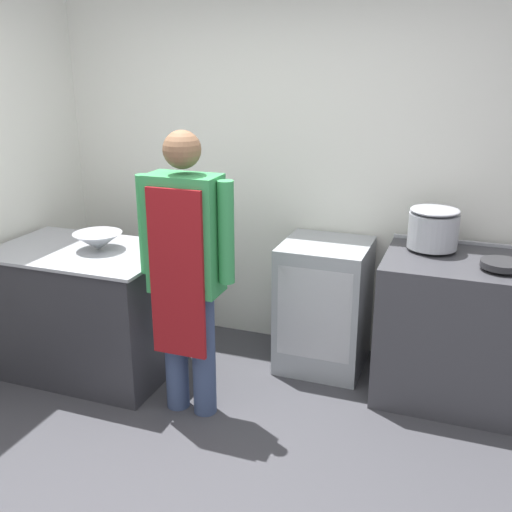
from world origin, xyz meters
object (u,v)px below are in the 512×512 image
at_px(fridge_unit, 324,305).
at_px(saute_pan, 502,264).
at_px(person_cook, 186,262).
at_px(stock_pot, 434,227).
at_px(mixing_bowl, 98,241).
at_px(stove, 458,329).

distance_m(fridge_unit, saute_pan, 1.21).
distance_m(person_cook, stock_pot, 1.56).
bearing_deg(stock_pot, mixing_bowl, -163.62).
bearing_deg(saute_pan, fridge_unit, 167.96).
height_order(stove, person_cook, person_cook).
relative_size(stove, saute_pan, 4.03).
bearing_deg(stock_pot, fridge_unit, -177.95).
bearing_deg(saute_pan, person_cook, -159.97).
bearing_deg(stock_pot, person_cook, -145.90).
relative_size(person_cook, saute_pan, 7.19).
xyz_separation_m(stove, mixing_bowl, (-2.27, -0.48, 0.47)).
bearing_deg(saute_pan, stock_pot, 147.97).
height_order(fridge_unit, person_cook, person_cook).
bearing_deg(fridge_unit, stock_pot, 2.05).
bearing_deg(stove, stock_pot, 149.20).
relative_size(mixing_bowl, stock_pot, 1.03).
bearing_deg(stove, fridge_unit, 173.31).
bearing_deg(fridge_unit, stove, -6.69).
bearing_deg(stock_pot, saute_pan, -32.03).
height_order(stove, stock_pot, stock_pot).
relative_size(stove, mixing_bowl, 2.99).
distance_m(stock_pot, saute_pan, 0.49).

